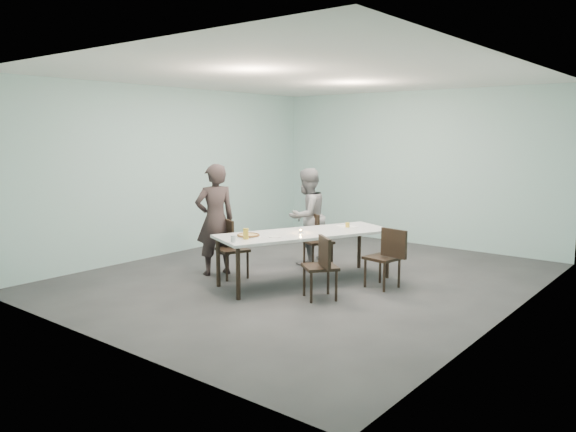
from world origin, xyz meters
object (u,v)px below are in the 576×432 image
Objects in this scene: side_plate at (275,237)px; amber_tumbler at (348,225)px; diner_near at (215,220)px; chair_far_left at (316,236)px; table at (305,236)px; chair_far_right at (387,254)px; chair_near_left at (231,244)px; pizza at (248,235)px; beer_glass at (246,234)px; tealight at (301,231)px; diner_far at (307,216)px; water_tumbler at (234,239)px; chair_near_right at (322,263)px.

amber_tumbler is at bearing 74.67° from side_plate.
chair_far_left is at bearing 172.07° from diner_near.
chair_far_right is (1.11, 0.44, -0.19)m from table.
diner_near is at bearing -143.47° from amber_tumbler.
chair_near_left reaches higher than pizza.
beer_glass is at bearing -57.54° from pizza.
chair_far_right is at bearing 25.35° from tealight.
amber_tumbler reaches higher than tealight.
beer_glass is (0.41, -1.94, 0.02)m from diner_far.
table is 34.28× the size of amber_tumbler.
chair_far_right is 2.18m from water_tumbler.
side_plate is at bearing 49.30° from chair_far_right.
beer_glass is at bearing 90.53° from water_tumbler.
chair_near_right is 15.54× the size of tealight.
diner_far is (-0.71, 0.99, 0.11)m from table.
chair_near_right is at bearing -1.00° from side_plate.
side_plate is 0.49m from tealight.
table is at bearing -110.44° from amber_tumbler.
pizza is at bearing -113.87° from amber_tumbler.
beer_glass is at bearing -108.89° from amber_tumbler.
amber_tumbler is at bearing 79.53° from diner_far.
pizza is (0.70, -0.36, 0.27)m from chair_near_left.
chair_far_right reaches higher than amber_tumbler.
chair_near_right is at bearing -23.17° from chair_far_left.
side_plate is 1.35m from amber_tumbler.
diner_near is (-1.37, -0.49, 0.17)m from table.
tealight is (-0.74, 0.50, 0.27)m from chair_near_right.
diner_near is 1.29m from side_plate.
chair_near_right is 2.15m from diner_far.
diner_near is (-0.91, -1.40, 0.36)m from chair_far_left.
diner_far is 2.22m from water_tumbler.
pizza is 4.25× the size of amber_tumbler.
side_plate is at bearing -47.36° from chair_far_left.
amber_tumbler is (0.27, 0.72, 0.10)m from table.
diner_near is 1.07× the size of diner_far.
chair_far_left and chair_near_right have the same top height.
chair_near_left is 1.14m from water_tumbler.
tealight is (-1.13, -0.53, 0.27)m from chair_far_right.
chair_far_right is 2.56× the size of pizza.
diner_near is 30.78× the size of tealight.
chair_near_left is at bearing 127.61° from diner_near.
pizza reaches higher than side_plate.
chair_near_right is at bearing -70.96° from amber_tumbler.
diner_far is 17.85× the size of water_tumbler.
water_tumbler reaches higher than side_plate.
diner_far is 28.69× the size of tealight.
pizza is 0.41m from water_tumbler.
water_tumbler is at bearing -104.38° from tealight.
pizza reaches higher than table.
water_tumbler is 1.12× the size of amber_tumbler.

